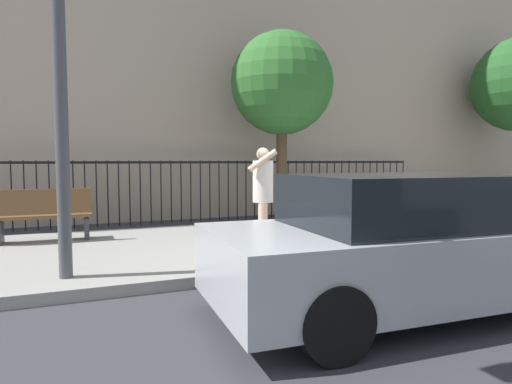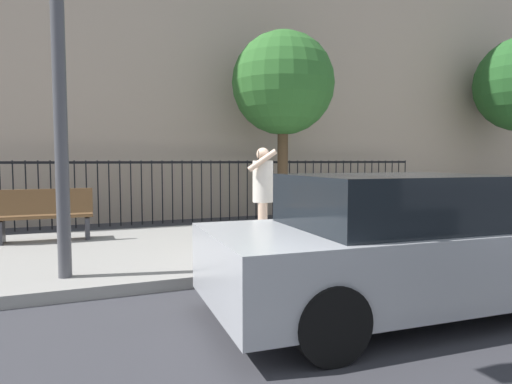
{
  "view_description": "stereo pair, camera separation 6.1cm",
  "coord_description": "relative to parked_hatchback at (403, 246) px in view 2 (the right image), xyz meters",
  "views": [
    {
      "loc": [
        -3.73,
        -5.27,
        1.6
      ],
      "look_at": [
        -0.8,
        1.75,
        1.05
      ],
      "focal_mm": 31.05,
      "sensor_mm": 36.0,
      "label": 1
    },
    {
      "loc": [
        -3.67,
        -5.3,
        1.6
      ],
      "look_at": [
        -0.8,
        1.75,
        1.05
      ],
      "focal_mm": 31.05,
      "sensor_mm": 36.0,
      "label": 2
    }
  ],
  "objects": [
    {
      "name": "ground_plane",
      "position": [
        0.51,
        1.63,
        -0.7
      ],
      "size": [
        60.0,
        60.0,
        0.0
      ],
      "primitive_type": "plane",
      "color": "#333338"
    },
    {
      "name": "sidewalk",
      "position": [
        0.51,
        3.83,
        -0.63
      ],
      "size": [
        28.0,
        4.4,
        0.15
      ],
      "primitive_type": "cube",
      "color": "gray",
      "rests_on": "ground"
    },
    {
      "name": "iron_fence",
      "position": [
        0.51,
        7.53,
        0.32
      ],
      "size": [
        12.03,
        0.04,
        1.6
      ],
      "color": "black",
      "rests_on": "ground"
    },
    {
      "name": "parked_hatchback",
      "position": [
        0.0,
        0.0,
        0.0
      ],
      "size": [
        4.28,
        2.02,
        1.45
      ],
      "color": "#ADAFB5",
      "rests_on": "ground"
    },
    {
      "name": "pedestrian_on_phone",
      "position": [
        -0.28,
        3.1,
        0.41
      ],
      "size": [
        0.57,
        0.72,
        1.66
      ],
      "color": "beige",
      "rests_on": "sidewalk"
    },
    {
      "name": "street_bench",
      "position": [
        -3.69,
        4.97,
        -0.05
      ],
      "size": [
        1.6,
        0.45,
        0.95
      ],
      "color": "brown",
      "rests_on": "sidewalk"
    },
    {
      "name": "street_tree_near",
      "position": [
        1.75,
        6.58,
        2.82
      ],
      "size": [
        2.59,
        2.59,
        4.84
      ],
      "color": "#4C3823",
      "rests_on": "ground"
    }
  ]
}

